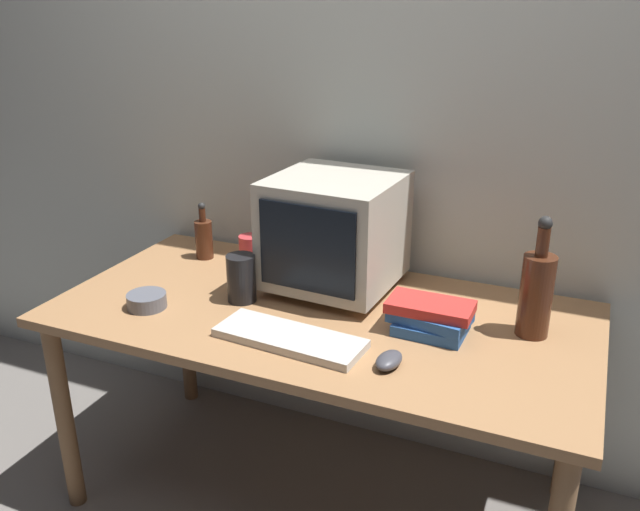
{
  "coord_description": "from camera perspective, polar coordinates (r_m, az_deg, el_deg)",
  "views": [
    {
      "loc": [
        0.71,
        -1.65,
        1.6
      ],
      "look_at": [
        0.0,
        0.0,
        0.89
      ],
      "focal_mm": 37.04,
      "sensor_mm": 36.0,
      "label": 1
    }
  ],
  "objects": [
    {
      "name": "ground_plane",
      "position": [
        2.41,
        0.0,
        -20.14
      ],
      "size": [
        6.0,
        6.0,
        0.0
      ],
      "primitive_type": "plane",
      "color": "slate"
    },
    {
      "name": "back_wall",
      "position": [
        2.25,
        4.77,
        12.56
      ],
      "size": [
        4.0,
        0.08,
        2.5
      ],
      "primitive_type": "cube",
      "color": "beige",
      "rests_on": "ground"
    },
    {
      "name": "desk",
      "position": [
        2.04,
        0.0,
        -6.78
      ],
      "size": [
        1.62,
        0.8,
        0.71
      ],
      "color": "#9E7047",
      "rests_on": "ground"
    },
    {
      "name": "crt_monitor",
      "position": [
        2.09,
        1.29,
        2.05
      ],
      "size": [
        0.4,
        0.41,
        0.37
      ],
      "color": "#B2AD9E",
      "rests_on": "desk"
    },
    {
      "name": "keyboard",
      "position": [
        1.83,
        -2.58,
        -7.15
      ],
      "size": [
        0.43,
        0.18,
        0.02
      ],
      "primitive_type": "cube",
      "rotation": [
        0.0,
        0.0,
        -0.08
      ],
      "color": "beige",
      "rests_on": "desk"
    },
    {
      "name": "computer_mouse",
      "position": [
        1.72,
        5.98,
        -9.0
      ],
      "size": [
        0.07,
        0.11,
        0.04
      ],
      "primitive_type": "ellipsoid",
      "rotation": [
        0.0,
        0.0,
        -0.13
      ],
      "color": "#3F3F47",
      "rests_on": "desk"
    },
    {
      "name": "bottle_tall",
      "position": [
        1.91,
        18.19,
        -2.99
      ],
      "size": [
        0.09,
        0.09,
        0.35
      ],
      "color": "#472314",
      "rests_on": "desk"
    },
    {
      "name": "bottle_short",
      "position": [
        2.41,
        -10.01,
        1.54
      ],
      "size": [
        0.06,
        0.06,
        0.21
      ],
      "color": "#472314",
      "rests_on": "desk"
    },
    {
      "name": "book_stack",
      "position": [
        1.89,
        9.52,
        -5.26
      ],
      "size": [
        0.24,
        0.16,
        0.09
      ],
      "color": "#28569E",
      "rests_on": "desk"
    },
    {
      "name": "mug",
      "position": [
        2.38,
        -5.99,
        0.66
      ],
      "size": [
        0.12,
        0.08,
        0.09
      ],
      "color": "#CC383D",
      "rests_on": "desk"
    },
    {
      "name": "cd_spindle",
      "position": [
        2.08,
        -14.74,
        -3.79
      ],
      "size": [
        0.12,
        0.12,
        0.04
      ],
      "primitive_type": "cylinder",
      "color": "#595B66",
      "rests_on": "desk"
    },
    {
      "name": "metal_canister",
      "position": [
        2.05,
        -6.81,
        -1.97
      ],
      "size": [
        0.09,
        0.09,
        0.15
      ],
      "primitive_type": "cylinder",
      "color": "black",
      "rests_on": "desk"
    }
  ]
}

